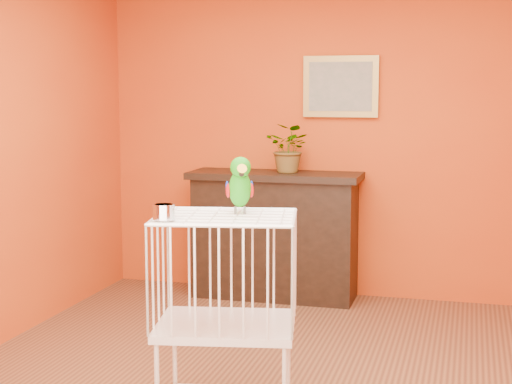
% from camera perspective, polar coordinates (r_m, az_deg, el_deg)
% --- Properties ---
extents(room_shell, '(4.50, 4.50, 4.50)m').
position_cam_1_polar(room_shell, '(4.34, 1.38, 5.56)').
color(room_shell, '#C64912').
rests_on(room_shell, ground).
extents(console_cabinet, '(1.42, 0.51, 1.05)m').
position_cam_1_polar(console_cabinet, '(6.52, 1.36, -3.14)').
color(console_cabinet, black).
rests_on(console_cabinet, ground).
extents(potted_plant, '(0.45, 0.48, 0.31)m').
position_cam_1_polar(potted_plant, '(6.40, 2.48, 2.80)').
color(potted_plant, '#26722D').
rests_on(potted_plant, console_cabinet).
extents(framed_picture, '(0.62, 0.04, 0.50)m').
position_cam_1_polar(framed_picture, '(6.51, 6.18, 7.63)').
color(framed_picture, olive).
rests_on(framed_picture, room_shell).
extents(birdcage, '(0.79, 0.67, 1.09)m').
position_cam_1_polar(birdcage, '(4.12, -2.21, -8.95)').
color(birdcage, white).
rests_on(birdcage, ground).
extents(feed_cup, '(0.11, 0.11, 0.08)m').
position_cam_1_polar(feed_cup, '(3.87, -6.72, -1.45)').
color(feed_cup, silver).
rests_on(feed_cup, birdcage).
extents(parrot, '(0.17, 0.27, 0.30)m').
position_cam_1_polar(parrot, '(4.04, -1.18, 0.54)').
color(parrot, '#59544C').
rests_on(parrot, birdcage).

